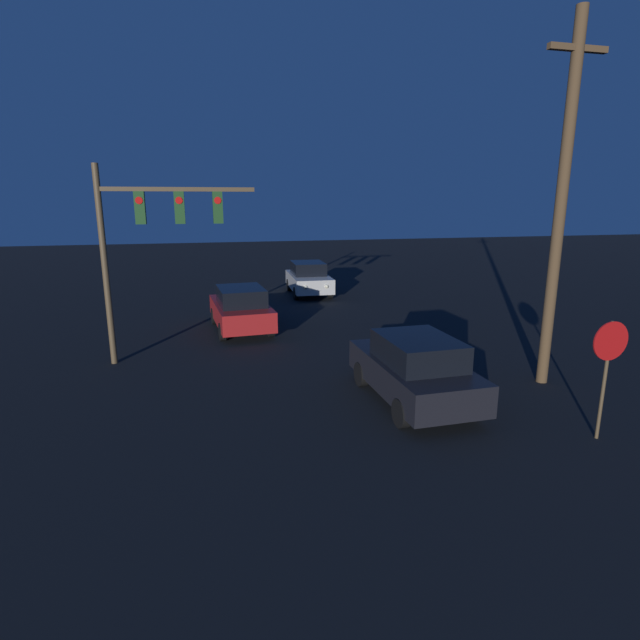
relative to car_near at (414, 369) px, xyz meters
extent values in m
cube|color=black|center=(0.00, 0.05, -0.16)|extent=(1.93, 4.10, 0.71)
cube|color=black|center=(0.00, -0.15, 0.50)|extent=(1.61, 2.15, 0.61)
cylinder|color=black|center=(-0.88, 1.29, -0.51)|extent=(0.22, 0.63, 0.62)
cylinder|color=black|center=(0.82, 1.33, -0.51)|extent=(0.22, 0.63, 0.62)
cylinder|color=black|center=(-0.82, -1.23, -0.51)|extent=(0.22, 0.63, 0.62)
cylinder|color=black|center=(0.87, -1.19, -0.51)|extent=(0.22, 0.63, 0.62)
sphere|color=#F9EFC6|center=(-0.55, 2.09, -0.09)|extent=(0.18, 0.18, 0.18)
sphere|color=#F9EFC6|center=(0.46, 2.11, -0.09)|extent=(0.18, 0.18, 0.18)
cube|color=#B21E1E|center=(-3.39, 7.79, -0.16)|extent=(2.12, 4.18, 0.71)
cube|color=black|center=(-3.38, 7.59, 0.50)|extent=(1.71, 2.22, 0.61)
cylinder|color=black|center=(-4.32, 8.99, -0.51)|extent=(0.25, 0.64, 0.62)
cylinder|color=black|center=(-2.63, 9.10, -0.51)|extent=(0.25, 0.64, 0.62)
cylinder|color=black|center=(-4.15, 6.47, -0.51)|extent=(0.25, 0.64, 0.62)
cylinder|color=black|center=(-2.46, 6.59, -0.51)|extent=(0.25, 0.64, 0.62)
sphere|color=#F9EFC6|center=(-4.04, 9.80, -0.09)|extent=(0.18, 0.18, 0.18)
sphere|color=#F9EFC6|center=(-3.03, 9.87, -0.09)|extent=(0.18, 0.18, 0.18)
cube|color=beige|center=(0.61, 14.21, -0.16)|extent=(2.02, 4.14, 0.71)
cube|color=black|center=(0.61, 14.42, 0.50)|extent=(1.66, 2.19, 0.61)
cylinder|color=black|center=(1.40, 12.92, -0.51)|extent=(0.23, 0.63, 0.62)
cylinder|color=black|center=(-0.30, 13.00, -0.51)|extent=(0.23, 0.63, 0.62)
cylinder|color=black|center=(1.51, 15.43, -0.51)|extent=(0.23, 0.63, 0.62)
cylinder|color=black|center=(-0.18, 15.51, -0.51)|extent=(0.23, 0.63, 0.62)
sphere|color=#F9EFC6|center=(1.02, 12.14, -0.09)|extent=(0.18, 0.18, 0.18)
sphere|color=#F9EFC6|center=(0.01, 12.19, -0.09)|extent=(0.18, 0.18, 0.18)
cylinder|color=brown|center=(-7.38, 4.78, 2.01)|extent=(0.18, 0.18, 5.67)
cube|color=brown|center=(-5.25, 4.78, 4.17)|extent=(4.28, 0.12, 0.12)
cube|color=#1E471E|center=(-6.32, 4.78, 3.66)|extent=(0.28, 0.28, 0.90)
cylinder|color=red|center=(-6.32, 4.63, 3.86)|extent=(0.20, 0.02, 0.20)
cube|color=#1E471E|center=(-5.25, 4.78, 3.66)|extent=(0.28, 0.28, 0.90)
cylinder|color=red|center=(-5.25, 4.63, 3.86)|extent=(0.20, 0.02, 0.20)
cube|color=#1E471E|center=(-4.18, 4.78, 3.66)|extent=(0.28, 0.28, 0.90)
cylinder|color=red|center=(-4.18, 4.63, 3.86)|extent=(0.20, 0.02, 0.20)
cylinder|color=brown|center=(2.83, -2.65, 0.40)|extent=(0.07, 0.07, 2.44)
cylinder|color=red|center=(2.83, -2.67, 1.23)|extent=(0.78, 0.03, 0.78)
cylinder|color=brown|center=(3.87, 0.42, 3.66)|extent=(0.28, 0.28, 8.96)
cube|color=brown|center=(3.87, 0.42, 7.24)|extent=(1.54, 0.14, 0.14)
camera|label=1|loc=(-4.83, -10.31, 3.87)|focal=28.00mm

